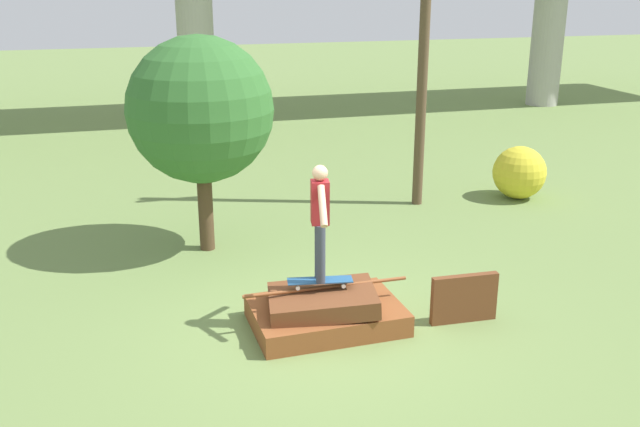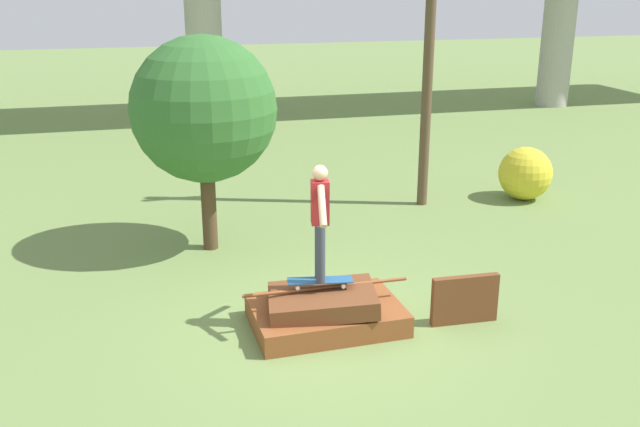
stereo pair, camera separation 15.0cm
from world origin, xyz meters
TOP-DOWN VIEW (x-y plane):
  - ground_plane at (0.00, 0.00)m, footprint 80.00×80.00m
  - scrap_pile at (-0.02, -0.03)m, footprint 2.19×1.35m
  - scrap_plank_loose at (1.78, -0.38)m, footprint 0.91×0.14m
  - skateboard at (-0.08, 0.01)m, footprint 0.86×0.36m
  - skater at (-0.08, 0.01)m, footprint 0.26×1.03m
  - utility_pole at (3.23, 4.58)m, footprint 1.30×0.20m
  - tree_behind_left at (-1.15, 3.21)m, footprint 2.33×2.33m
  - bush_yellow_flowering at (5.38, 4.36)m, footprint 1.08×1.08m

SIDE VIEW (x-z plane):
  - ground_plane at x=0.00m, z-range 0.00..0.00m
  - scrap_pile at x=-0.02m, z-range -0.06..0.51m
  - scrap_plank_loose at x=1.78m, z-range 0.00..0.66m
  - bush_yellow_flowering at x=5.38m, z-range 0.00..1.08m
  - skateboard at x=-0.08m, z-range 0.60..0.69m
  - skater at x=-0.08m, z-range 0.77..2.28m
  - tree_behind_left at x=-1.15m, z-range 0.58..4.10m
  - utility_pole at x=3.23m, z-range 0.12..7.09m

